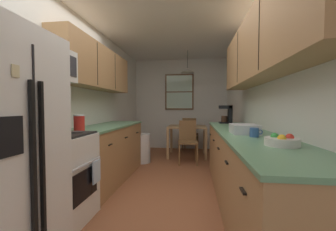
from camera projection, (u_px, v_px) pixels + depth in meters
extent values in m
plane|color=brown|center=(170.00, 179.00, 3.48)|extent=(12.00, 12.00, 0.00)
cube|color=silver|center=(92.00, 102.00, 3.59)|extent=(0.10, 9.00, 2.55)
cube|color=silver|center=(256.00, 102.00, 3.25)|extent=(0.10, 9.00, 2.55)
cube|color=silver|center=(181.00, 104.00, 6.05)|extent=(4.40, 0.10, 2.55)
cube|color=white|center=(170.00, 20.00, 3.37)|extent=(4.40, 9.00, 0.08)
cube|color=black|center=(36.00, 167.00, 1.33)|extent=(0.01, 0.01, 1.55)
cube|color=black|center=(33.00, 169.00, 1.29)|extent=(0.02, 0.02, 1.10)
cube|color=black|center=(42.00, 166.00, 1.37)|extent=(0.02, 0.02, 1.10)
cube|color=black|center=(11.00, 136.00, 1.15)|extent=(0.01, 0.15, 0.22)
cube|color=beige|center=(15.00, 71.00, 1.17)|extent=(0.01, 0.05, 0.07)
cube|color=white|center=(57.00, 180.00, 2.13)|extent=(0.62, 0.66, 0.90)
cube|color=black|center=(86.00, 184.00, 2.09)|extent=(0.01, 0.46, 0.30)
cube|color=silver|center=(88.00, 164.00, 2.08)|extent=(0.02, 0.52, 0.02)
cube|color=black|center=(56.00, 135.00, 2.11)|extent=(0.59, 0.62, 0.02)
cube|color=white|center=(30.00, 126.00, 2.14)|extent=(0.06, 0.66, 0.20)
cylinder|color=#2D2D2D|center=(32.00, 135.00, 1.99)|extent=(0.15, 0.15, 0.01)
cylinder|color=#2D2D2D|center=(52.00, 132.00, 2.27)|extent=(0.15, 0.15, 0.01)
cylinder|color=#2D2D2D|center=(59.00, 136.00, 1.95)|extent=(0.15, 0.15, 0.01)
cylinder|color=#2D2D2D|center=(76.00, 132.00, 2.24)|extent=(0.15, 0.15, 0.01)
cube|color=white|center=(43.00, 63.00, 2.10)|extent=(0.38, 0.62, 0.34)
cube|color=black|center=(57.00, 61.00, 2.01)|extent=(0.01, 0.37, 0.22)
cube|color=#2D2D33|center=(73.00, 67.00, 2.28)|extent=(0.01, 0.12, 0.22)
cube|color=#A87A4C|center=(108.00, 153.00, 3.43)|extent=(0.60, 1.94, 0.87)
cube|color=#60936B|center=(108.00, 126.00, 3.41)|extent=(0.63, 1.96, 0.03)
cube|color=black|center=(110.00, 145.00, 2.74)|extent=(0.02, 0.10, 0.01)
cube|color=black|center=(126.00, 138.00, 3.38)|extent=(0.02, 0.10, 0.01)
cube|color=black|center=(137.00, 133.00, 4.02)|extent=(0.02, 0.10, 0.01)
cube|color=#A87A4C|center=(98.00, 68.00, 3.34)|extent=(0.32, 2.04, 0.66)
cube|color=#2D2319|center=(98.00, 64.00, 2.99)|extent=(0.01, 0.01, 0.60)
cube|color=#2D2319|center=(115.00, 72.00, 3.65)|extent=(0.01, 0.01, 0.60)
cube|color=#A87A4C|center=(245.00, 171.00, 2.46)|extent=(0.60, 3.19, 0.87)
cube|color=#60936B|center=(246.00, 133.00, 2.44)|extent=(0.63, 3.21, 0.03)
cube|color=black|center=(243.00, 191.00, 1.22)|extent=(0.02, 0.10, 0.01)
cube|color=black|center=(226.00, 162.00, 1.86)|extent=(0.02, 0.10, 0.01)
cube|color=black|center=(218.00, 148.00, 2.49)|extent=(0.02, 0.10, 0.01)
cube|color=black|center=(214.00, 140.00, 3.12)|extent=(0.02, 0.10, 0.01)
cube|color=black|center=(210.00, 134.00, 3.75)|extent=(0.02, 0.10, 0.01)
cube|color=#A87A4C|center=(261.00, 46.00, 2.34)|extent=(0.32, 2.89, 0.74)
cube|color=#2D2319|center=(259.00, 32.00, 1.88)|extent=(0.01, 0.01, 0.68)
cube|color=#2D2319|center=(237.00, 57.00, 2.83)|extent=(0.01, 0.01, 0.68)
cube|color=#A87F51|center=(187.00, 127.00, 5.07)|extent=(0.91, 0.78, 0.03)
cube|color=#A87F51|center=(168.00, 144.00, 4.78)|extent=(0.06, 0.06, 0.70)
cube|color=#A87F51|center=(206.00, 145.00, 4.67)|extent=(0.06, 0.06, 0.70)
cube|color=#A87F51|center=(171.00, 139.00, 5.50)|extent=(0.06, 0.06, 0.70)
cube|color=#A87F51|center=(204.00, 140.00, 5.39)|extent=(0.06, 0.06, 0.70)
cube|color=brown|center=(188.00, 142.00, 4.41)|extent=(0.43, 0.43, 0.04)
cube|color=brown|center=(187.00, 131.00, 4.58)|extent=(0.37, 0.06, 0.45)
cylinder|color=brown|center=(197.00, 155.00, 4.23)|extent=(0.04, 0.04, 0.43)
cylinder|color=brown|center=(179.00, 155.00, 4.24)|extent=(0.04, 0.04, 0.43)
cylinder|color=brown|center=(196.00, 151.00, 4.59)|extent=(0.04, 0.04, 0.43)
cylinder|color=brown|center=(179.00, 151.00, 4.61)|extent=(0.04, 0.04, 0.43)
cube|color=brown|center=(190.00, 134.00, 5.74)|extent=(0.45, 0.45, 0.04)
cube|color=brown|center=(189.00, 127.00, 5.55)|extent=(0.37, 0.08, 0.45)
cylinder|color=brown|center=(185.00, 141.00, 5.97)|extent=(0.04, 0.04, 0.43)
cylinder|color=brown|center=(198.00, 142.00, 5.88)|extent=(0.04, 0.04, 0.43)
cylinder|color=brown|center=(182.00, 143.00, 5.62)|extent=(0.04, 0.04, 0.43)
cylinder|color=brown|center=(196.00, 144.00, 5.53)|extent=(0.04, 0.04, 0.43)
cylinder|color=black|center=(187.00, 59.00, 5.00)|extent=(0.01, 0.01, 0.43)
cone|color=#B7B2A8|center=(187.00, 70.00, 5.01)|extent=(0.32, 0.32, 0.10)
sphere|color=white|center=(187.00, 70.00, 5.01)|extent=(0.06, 0.06, 0.06)
cube|color=brown|center=(179.00, 92.00, 5.97)|extent=(0.81, 0.04, 1.01)
cube|color=#B2D1B7|center=(179.00, 92.00, 5.96)|extent=(0.73, 0.01, 0.93)
cube|color=brown|center=(179.00, 92.00, 5.95)|extent=(0.73, 0.02, 0.03)
cylinder|color=silver|center=(143.00, 148.00, 4.49)|extent=(0.33, 0.33, 0.62)
cylinder|color=red|center=(79.00, 123.00, 2.56)|extent=(0.13, 0.13, 0.18)
cylinder|color=white|center=(79.00, 115.00, 2.56)|extent=(0.13, 0.13, 0.02)
cube|color=silver|center=(96.00, 171.00, 2.25)|extent=(0.02, 0.16, 0.24)
cube|color=black|center=(225.00, 123.00, 3.77)|extent=(0.22, 0.18, 0.02)
cube|color=black|center=(230.00, 114.00, 3.76)|extent=(0.06, 0.18, 0.32)
cube|color=black|center=(225.00, 107.00, 3.76)|extent=(0.22, 0.18, 0.06)
cylinder|color=#331E14|center=(224.00, 119.00, 3.77)|extent=(0.11, 0.11, 0.11)
cylinder|color=#335999|center=(254.00, 132.00, 2.05)|extent=(0.09, 0.09, 0.09)
torus|color=#335999|center=(260.00, 132.00, 2.04)|extent=(0.05, 0.01, 0.05)
cylinder|color=silver|center=(282.00, 142.00, 1.58)|extent=(0.25, 0.25, 0.06)
cylinder|color=black|center=(282.00, 140.00, 1.57)|extent=(0.20, 0.20, 0.03)
sphere|color=red|center=(290.00, 138.00, 1.57)|extent=(0.06, 0.06, 0.06)
sphere|color=green|center=(275.00, 137.00, 1.62)|extent=(0.06, 0.06, 0.06)
sphere|color=yellow|center=(282.00, 138.00, 1.53)|extent=(0.06, 0.06, 0.06)
cube|color=silver|center=(244.00, 129.00, 2.32)|extent=(0.28, 0.34, 0.10)
cylinder|color=#4C7299|center=(188.00, 124.00, 5.16)|extent=(0.18, 0.18, 0.06)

